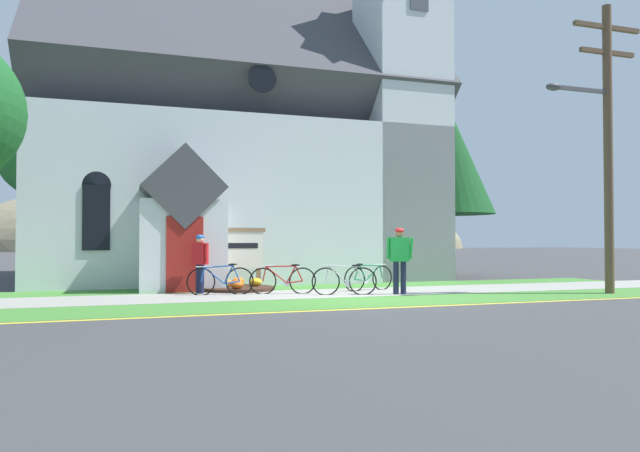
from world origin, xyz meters
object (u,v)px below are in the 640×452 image
roadside_conifer (443,155)px  yard_deciduous_tree (71,163)px  cyclist_in_red_jersey (400,255)px  utility_pole (605,133)px  bicycle_silver (283,280)px  bicycle_orange (221,280)px  bicycle_white (368,278)px  cyclist_in_orange_jersey (200,259)px  bicycle_red (345,280)px  church_sign (235,250)px

roadside_conifer → yard_deciduous_tree: bearing=-179.5°
cyclist_in_red_jersey → utility_pole: (5.48, -1.48, 3.33)m
bicycle_silver → roadside_conifer: 10.63m
bicycle_orange → roadside_conifer: size_ratio=0.24×
bicycle_orange → bicycle_white: size_ratio=1.04×
bicycle_white → cyclist_in_orange_jersey: size_ratio=1.05×
bicycle_white → bicycle_orange: bearing=179.7°
bicycle_red → bicycle_silver: same height
cyclist_in_red_jersey → utility_pole: 6.58m
bicycle_red → cyclist_in_red_jersey: bearing=-12.4°
bicycle_red → cyclist_in_red_jersey: size_ratio=0.95×
bicycle_silver → cyclist_in_orange_jersey: 2.32m
bicycle_silver → bicycle_white: (2.58, 0.22, -0.00)m
bicycle_red → utility_pole: utility_pole is taller
cyclist_in_orange_jersey → utility_pole: bearing=-17.7°
cyclist_in_orange_jersey → utility_pole: utility_pole is taller
church_sign → bicycle_white: church_sign is taller
church_sign → roadside_conifer: (8.97, 3.25, 3.72)m
church_sign → cyclist_in_orange_jersey: church_sign is taller
utility_pole → cyclist_in_orange_jersey: bearing=162.3°
roadside_conifer → cyclist_in_red_jersey: bearing=-128.4°
church_sign → bicycle_silver: church_sign is taller
bicycle_white → utility_pole: size_ratio=0.21×
cyclist_in_orange_jersey → bicycle_orange: bearing=-48.3°
utility_pole → yard_deciduous_tree: 16.17m
church_sign → yard_deciduous_tree: bearing=147.0°
bicycle_red → roadside_conifer: (6.54, 6.12, 4.50)m
bicycle_red → cyclist_in_orange_jersey: size_ratio=1.05×
bicycle_silver → utility_pole: size_ratio=0.22×
church_sign → utility_pole: utility_pole is taller
cyclist_in_orange_jersey → roadside_conifer: bearing=24.2°
bicycle_red → bicycle_silver: 1.66m
church_sign → bicycle_white: size_ratio=1.10×
bicycle_orange → bicycle_silver: (1.64, -0.24, -0.01)m
cyclist_in_red_jersey → yard_deciduous_tree: bearing=144.0°
utility_pole → roadside_conifer: 7.94m
bicycle_silver → bicycle_white: 2.59m
bicycle_orange → church_sign: bearing=69.6°
utility_pole → yard_deciduous_tree: utility_pole is taller
utility_pole → church_sign: bearing=153.5°
utility_pole → bicycle_silver: bearing=163.0°
bicycle_white → roadside_conifer: 8.72m
church_sign → yard_deciduous_tree: yard_deciduous_tree is taller
bicycle_silver → utility_pole: (8.40, -2.57, 4.01)m
bicycle_silver → utility_pole: utility_pole is taller
bicycle_silver → roadside_conifer: size_ratio=0.24×
bicycle_red → bicycle_orange: (-3.11, 1.02, -0.00)m
church_sign → yard_deciduous_tree: 6.39m
church_sign → bicycle_orange: 2.12m
bicycle_white → roadside_conifer: (5.44, 5.12, 4.51)m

